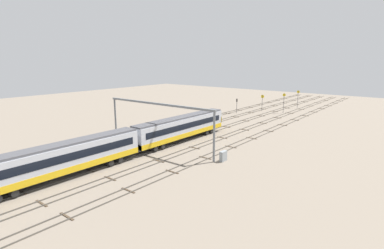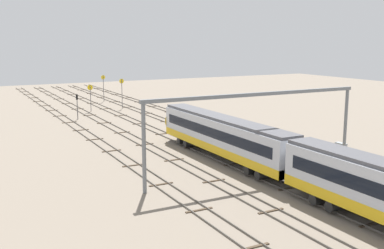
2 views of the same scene
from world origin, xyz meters
TOP-DOWN VIEW (x-y plane):
  - ground_plane at (0.00, 0.00)m, footprint 202.66×202.66m
  - track_near_foreground at (0.00, -9.88)m, footprint 186.66×2.40m
  - track_second_near at (0.00, -4.94)m, footprint 186.66×2.40m
  - track_with_train at (0.00, 0.00)m, footprint 186.66×2.40m
  - track_second_far at (0.00, 4.94)m, footprint 186.66×2.40m
  - track_far_background at (-0.00, 9.88)m, footprint 186.66×2.40m
  - overhead_gantry at (-8.93, -0.01)m, footprint 0.40×24.83m
  - speed_sign_near_foreground at (53.30, -3.18)m, footprint 0.14×0.92m
  - speed_sign_mid_trackside at (40.35, 3.34)m, footprint 0.14×1.05m
  - speed_sign_far_trackside at (41.12, -3.25)m, footprint 0.14×0.91m
  - signal_light_trackside_departure at (32.51, 7.83)m, footprint 0.31×0.32m
  - relay_cabinet at (-7.59, -13.04)m, footprint 1.43×0.60m

SIDE VIEW (x-z plane):
  - ground_plane at x=0.00m, z-range 0.00..0.00m
  - track_far_background at x=0.00m, z-range -0.01..0.15m
  - track_near_foreground at x=0.00m, z-range -0.01..0.15m
  - track_second_far at x=0.00m, z-range -0.01..0.15m
  - track_second_near at x=0.00m, z-range -0.01..0.15m
  - track_with_train at x=0.00m, z-range -0.01..0.15m
  - relay_cabinet at x=-7.59m, z-range 0.00..1.63m
  - signal_light_trackside_departure at x=32.51m, z-range 0.68..4.99m
  - speed_sign_mid_trackside at x=40.35m, z-range 0.87..5.98m
  - speed_sign_near_foreground at x=53.30m, z-range 0.83..6.68m
  - speed_sign_far_trackside at x=41.12m, z-range 0.83..6.77m
  - overhead_gantry at x=-8.93m, z-range 2.44..10.81m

